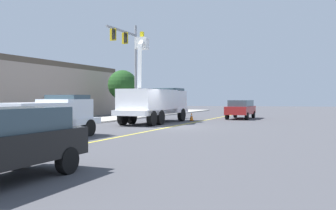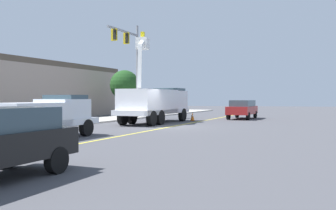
% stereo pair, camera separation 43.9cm
% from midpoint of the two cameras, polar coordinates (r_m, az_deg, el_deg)
% --- Properties ---
extents(ground, '(120.00, 120.00, 0.00)m').
position_cam_midpoint_polar(ground, '(24.09, -0.11, -3.42)').
color(ground, '#47474C').
extents(sidewalk_far_side, '(59.67, 14.29, 0.12)m').
position_cam_midpoint_polar(sidewalk_far_side, '(28.15, -15.24, -2.68)').
color(sidewalk_far_side, '#B2ADA3').
rests_on(sidewalk_far_side, ground).
extents(lane_centre_stripe, '(49.22, 9.11, 0.01)m').
position_cam_midpoint_polar(lane_centre_stripe, '(24.08, -0.11, -3.41)').
color(lane_centre_stripe, yellow).
rests_on(lane_centre_stripe, ground).
extents(utility_bucket_truck, '(8.52, 3.93, 7.06)m').
position_cam_midpoint_polar(utility_bucket_truck, '(27.85, -2.49, 0.52)').
color(utility_bucket_truck, white).
rests_on(utility_bucket_truck, ground).
extents(service_pickup_truck, '(5.89, 3.07, 2.06)m').
position_cam_midpoint_polar(service_pickup_truck, '(17.86, -18.90, -1.49)').
color(service_pickup_truck, white).
rests_on(service_pickup_truck, ground).
extents(passing_minivan, '(5.06, 2.73, 1.69)m').
position_cam_midpoint_polar(passing_minivan, '(33.83, 10.88, -0.47)').
color(passing_minivan, maroon).
rests_on(passing_minivan, ground).
extents(traffic_cone_leading, '(0.40, 0.40, 0.85)m').
position_cam_midpoint_polar(traffic_cone_leading, '(14.40, -21.56, -4.93)').
color(traffic_cone_leading, black).
rests_on(traffic_cone_leading, ground).
extents(traffic_cone_mid_front, '(0.40, 0.40, 0.70)m').
position_cam_midpoint_polar(traffic_cone_mid_front, '(30.26, 3.26, -1.83)').
color(traffic_cone_mid_front, black).
rests_on(traffic_cone_mid_front, ground).
extents(traffic_signal_mast, '(5.06, 1.12, 8.66)m').
position_cam_midpoint_polar(traffic_signal_mast, '(33.57, -6.48, 7.71)').
color(traffic_signal_mast, gray).
rests_on(traffic_signal_mast, ground).
extents(commercial_building_backdrop, '(25.19, 10.90, 5.26)m').
position_cam_midpoint_polar(commercial_building_backdrop, '(35.75, -23.33, 2.20)').
color(commercial_building_backdrop, gray).
rests_on(commercial_building_backdrop, ground).
extents(street_tree_right, '(3.05, 3.05, 4.78)m').
position_cam_midpoint_polar(street_tree_right, '(38.38, -7.42, 3.11)').
color(street_tree_right, brown).
rests_on(street_tree_right, ground).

